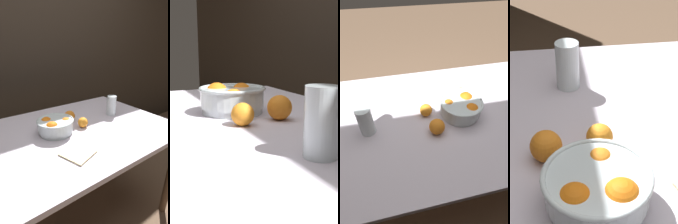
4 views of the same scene
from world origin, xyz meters
The scene contains 5 objects.
dining_table centered at (0.00, 0.00, 0.70)m, with size 1.42×0.92×0.77m.
fruit_bowl centered at (-0.08, 0.02, 0.83)m, with size 0.23×0.23×0.10m.
juice_glass centered at (0.43, 0.05, 0.84)m, with size 0.07×0.07×0.15m.
orange_loose_near_bowl centered at (0.11, -0.01, 0.81)m, with size 0.07×0.07×0.07m, color orange.
orange_loose_front centered at (0.09, 0.13, 0.81)m, with size 0.08×0.08×0.08m, color orange.
Camera 4 is at (-0.61, 0.11, 1.40)m, focal length 60.00 mm.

